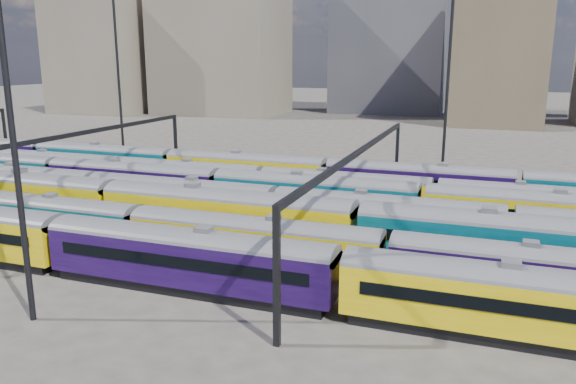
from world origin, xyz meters
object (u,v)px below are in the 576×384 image
(rake_2, at_px, (113,199))
(rake_0, at_px, (188,253))
(rake_1, at_px, (253,237))
(mast_2, at_px, (7,84))

(rake_2, bearing_deg, rake_0, -36.69)
(rake_1, xyz_separation_m, rake_2, (-15.99, 5.00, 0.39))
(rake_0, distance_m, mast_2, 14.86)
(rake_0, distance_m, rake_2, 16.74)
(rake_1, height_order, rake_2, rake_2)
(rake_0, relative_size, mast_2, 5.73)
(rake_0, height_order, mast_2, mast_2)
(rake_1, distance_m, mast_2, 18.99)
(rake_0, xyz_separation_m, rake_1, (2.57, 5.00, -0.17))
(rake_0, height_order, rake_1, rake_0)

